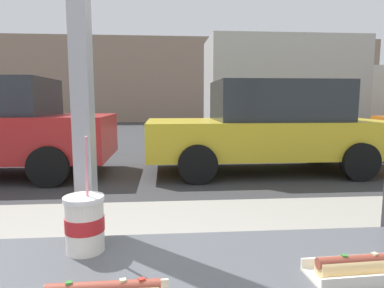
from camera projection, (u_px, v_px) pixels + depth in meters
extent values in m
plane|color=#38383A|center=(156.00, 151.00, 8.97)|extent=(60.00, 60.00, 0.00)
cube|color=#9E998E|center=(136.00, 263.00, 2.63)|extent=(16.00, 2.80, 0.14)
cube|color=#35373A|center=(84.00, 241.00, 0.97)|extent=(2.04, 0.02, 0.02)
cube|color=gray|center=(160.00, 80.00, 21.16)|extent=(28.00, 1.20, 5.21)
cylinder|color=silver|center=(85.00, 226.00, 0.88)|extent=(0.10, 0.10, 0.14)
cylinder|color=red|center=(85.00, 224.00, 0.87)|extent=(0.10, 0.10, 0.04)
cylinder|color=black|center=(84.00, 202.00, 0.87)|extent=(0.09, 0.09, 0.01)
cylinder|color=white|center=(84.00, 199.00, 0.87)|extent=(0.10, 0.10, 0.01)
cylinder|color=pink|center=(87.00, 175.00, 0.85)|extent=(0.02, 0.04, 0.20)
cylinder|color=brown|center=(104.00, 288.00, 0.64)|extent=(0.22, 0.03, 0.03)
cube|color=#337A2D|center=(69.00, 284.00, 0.63)|extent=(0.01, 0.01, 0.01)
cube|color=beige|center=(123.00, 281.00, 0.64)|extent=(0.01, 0.01, 0.01)
cube|color=red|center=(142.00, 280.00, 0.64)|extent=(0.01, 0.01, 0.01)
cube|color=silver|center=(361.00, 275.00, 0.75)|extent=(0.24, 0.10, 0.01)
cube|color=silver|center=(374.00, 281.00, 0.71)|extent=(0.24, 0.02, 0.03)
cube|color=silver|center=(349.00, 261.00, 0.80)|extent=(0.24, 0.02, 0.03)
cylinder|color=#DBB77A|center=(361.00, 266.00, 0.75)|extent=(0.20, 0.05, 0.04)
cylinder|color=brown|center=(362.00, 261.00, 0.75)|extent=(0.21, 0.04, 0.03)
cube|color=beige|center=(375.00, 255.00, 0.75)|extent=(0.01, 0.01, 0.01)
cube|color=#337A2D|center=(344.00, 257.00, 0.74)|extent=(0.01, 0.01, 0.01)
cylinder|color=black|center=(78.00, 150.00, 6.93)|extent=(0.64, 0.18, 0.64)
cylinder|color=black|center=(49.00, 167.00, 5.20)|extent=(0.64, 0.18, 0.64)
cube|color=gold|center=(265.00, 137.00, 6.32)|extent=(4.39, 1.76, 0.65)
cube|color=#282D33|center=(277.00, 101.00, 6.25)|extent=(2.28, 1.54, 0.72)
cylinder|color=black|center=(314.00, 147.00, 7.34)|extent=(0.64, 0.18, 0.64)
cylinder|color=black|center=(360.00, 162.00, 5.60)|extent=(0.64, 0.18, 0.64)
cylinder|color=black|center=(190.00, 149.00, 7.12)|extent=(0.64, 0.18, 0.64)
cylinder|color=black|center=(198.00, 164.00, 5.38)|extent=(0.64, 0.18, 0.64)
cube|color=beige|center=(281.00, 85.00, 10.54)|extent=(4.61, 2.20, 2.76)
cube|color=beige|center=(374.00, 98.00, 10.84)|extent=(1.90, 2.10, 1.90)
cylinder|color=black|center=(354.00, 126.00, 12.00)|extent=(0.90, 0.24, 0.90)
cylinder|color=black|center=(247.00, 126.00, 11.74)|extent=(0.90, 0.24, 0.90)
cylinder|color=black|center=(266.00, 132.00, 9.56)|extent=(0.90, 0.24, 0.90)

